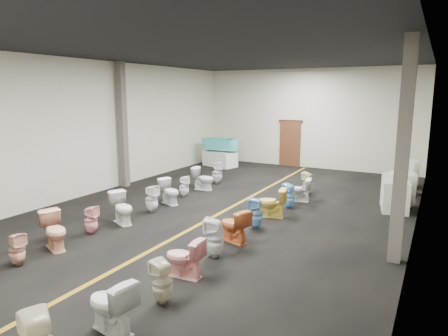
{
  "coord_description": "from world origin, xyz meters",
  "views": [
    {
      "loc": [
        5.35,
        -9.96,
        3.4
      ],
      "look_at": [
        -0.58,
        1.0,
        1.06
      ],
      "focal_mm": 32.0,
      "sensor_mm": 36.0,
      "label": 1
    }
  ],
  "objects": [
    {
      "name": "toilet_left_9",
      "position": [
        -1.95,
        2.98,
        0.43
      ],
      "size": [
        0.52,
        0.52,
        0.86
      ],
      "primitive_type": "imported",
      "rotation": [
        0.0,
        0.0,
        2.0
      ],
      "color": "white",
      "rests_on": "floor"
    },
    {
      "name": "appliance_crate_a",
      "position": [
        4.4,
        2.19,
        0.45
      ],
      "size": [
        0.82,
        0.82,
        0.9
      ],
      "primitive_type": "cube",
      "rotation": [
        0.0,
        0.0,
        0.18
      ],
      "color": "beige",
      "rests_on": "floor"
    },
    {
      "name": "display_table",
      "position": [
        -3.65,
        6.26,
        0.35
      ],
      "size": [
        1.75,
        1.21,
        0.71
      ],
      "primitive_type": "cube",
      "rotation": [
        0.0,
        0.0,
        -0.28
      ],
      "color": "white",
      "rests_on": "floor"
    },
    {
      "name": "toilet_left_4",
      "position": [
        -1.84,
        -2.31,
        0.42
      ],
      "size": [
        0.94,
        0.76,
        0.84
      ],
      "primitive_type": "imported",
      "rotation": [
        0.0,
        0.0,
        1.15
      ],
      "color": "white",
      "rests_on": "floor"
    },
    {
      "name": "wall_left",
      "position": [
        -5.0,
        0.0,
        2.25
      ],
      "size": [
        0.0,
        16.0,
        16.0
      ],
      "primitive_type": "plane",
      "rotation": [
        1.57,
        0.0,
        1.57
      ],
      "color": "beige",
      "rests_on": "ground"
    },
    {
      "name": "column_left",
      "position": [
        -4.75,
        1.0,
        2.25
      ],
      "size": [
        0.25,
        0.25,
        4.5
      ],
      "primitive_type": "cube",
      "color": "#59544C",
      "rests_on": "floor"
    },
    {
      "name": "toilet_right_4",
      "position": [
        1.4,
        -3.1,
        0.43
      ],
      "size": [
        0.48,
        0.47,
        0.85
      ],
      "primitive_type": "imported",
      "rotation": [
        0.0,
        0.0,
        -1.32
      ],
      "color": "silver",
      "rests_on": "floor"
    },
    {
      "name": "appliance_crate_d",
      "position": [
        4.4,
        5.9,
        0.49
      ],
      "size": [
        0.84,
        0.84,
        0.98
      ],
      "primitive_type": "cube",
      "rotation": [
        0.0,
        0.0,
        -0.25
      ],
      "color": "silver",
      "rests_on": "floor"
    },
    {
      "name": "toilet_right_5",
      "position": [
        1.37,
        -2.11,
        0.4
      ],
      "size": [
        0.89,
        0.7,
        0.8
      ],
      "primitive_type": "imported",
      "rotation": [
        0.0,
        0.0,
        -1.95
      ],
      "color": "#CC6733",
      "rests_on": "floor"
    },
    {
      "name": "toilet_right_3",
      "position": [
        1.37,
        -4.16,
        0.39
      ],
      "size": [
        0.78,
        0.47,
        0.77
      ],
      "primitive_type": "imported",
      "rotation": [
        0.0,
        0.0,
        -1.51
      ],
      "color": "#F9A5A6",
      "rests_on": "floor"
    },
    {
      "name": "toilet_left_3",
      "position": [
        -1.96,
        -3.3,
        0.35
      ],
      "size": [
        0.38,
        0.38,
        0.7
      ],
      "primitive_type": "imported",
      "rotation": [
        0.0,
        0.0,
        1.78
      ],
      "color": "#F7A3A6",
      "rests_on": "floor"
    },
    {
      "name": "toilet_right_1",
      "position": [
        1.42,
        -6.12,
        0.42
      ],
      "size": [
        0.88,
        0.59,
        0.83
      ],
      "primitive_type": "imported",
      "rotation": [
        0.0,
        0.0,
        -1.73
      ],
      "color": "silver",
      "rests_on": "floor"
    },
    {
      "name": "bathtub",
      "position": [
        -3.65,
        6.26,
        1.07
      ],
      "size": [
        1.86,
        0.69,
        0.55
      ],
      "rotation": [
        0.0,
        0.0,
        0.02
      ],
      "color": "#40B8B6",
      "rests_on": "display_table"
    },
    {
      "name": "toilet_right_10",
      "position": [
        1.54,
        3.07,
        0.38
      ],
      "size": [
        0.41,
        0.4,
        0.76
      ],
      "primitive_type": "imported",
      "rotation": [
        0.0,
        0.0,
        -1.76
      ],
      "color": "beige",
      "rests_on": "floor"
    },
    {
      "name": "toilet_right_7",
      "position": [
        1.42,
        0.06,
        0.42
      ],
      "size": [
        0.9,
        0.63,
        0.84
      ],
      "primitive_type": "imported",
      "rotation": [
        0.0,
        0.0,
        -1.36
      ],
      "color": "#EBCD56",
      "rests_on": "floor"
    },
    {
      "name": "aisle_stripe",
      "position": [
        0.0,
        0.0,
        0.0
      ],
      "size": [
        0.12,
        15.6,
        0.01
      ],
      "primitive_type": "cube",
      "color": "#8A6514",
      "rests_on": "floor"
    },
    {
      "name": "toilet_left_5",
      "position": [
        -1.79,
        -1.16,
        0.4
      ],
      "size": [
        0.37,
        0.37,
        0.8
      ],
      "primitive_type": "imported",
      "rotation": [
        0.0,
        0.0,
        1.58
      ],
      "color": "white",
      "rests_on": "floor"
    },
    {
      "name": "appliance_crate_b",
      "position": [
        4.4,
        2.99,
        0.5
      ],
      "size": [
        0.96,
        0.96,
        1.0
      ],
      "primitive_type": "cube",
      "rotation": [
        0.0,
        0.0,
        -0.42
      ],
      "color": "silver",
      "rests_on": "floor"
    },
    {
      "name": "toilet_right_6",
      "position": [
        1.43,
        -1.01,
        0.4
      ],
      "size": [
        0.45,
        0.44,
        0.8
      ],
      "primitive_type": "imported",
      "rotation": [
        0.0,
        0.0,
        -1.32
      ],
      "color": "#71A1CF",
      "rests_on": "floor"
    },
    {
      "name": "ceiling",
      "position": [
        0.0,
        0.0,
        4.5
      ],
      "size": [
        16.0,
        16.0,
        0.0
      ],
      "primitive_type": "plane",
      "rotation": [
        3.14,
        0.0,
        0.0
      ],
      "color": "black",
      "rests_on": "ground"
    },
    {
      "name": "wall_right",
      "position": [
        5.0,
        0.0,
        2.25
      ],
      "size": [
        0.0,
        16.0,
        16.0
      ],
      "primitive_type": "plane",
      "rotation": [
        1.57,
        0.0,
        -1.57
      ],
      "color": "beige",
      "rests_on": "ground"
    },
    {
      "name": "toilet_right_8",
      "position": [
        1.56,
        1.14,
        0.37
      ],
      "size": [
        0.44,
        0.43,
        0.75
      ],
      "primitive_type": "imported",
      "rotation": [
        0.0,
        0.0,
        -1.92
      ],
      "color": "#73B5E5",
      "rests_on": "floor"
    },
    {
      "name": "back_door",
      "position": [
        -0.8,
        7.94,
        1.05
      ],
      "size": [
        1.0,
        0.1,
        2.1
      ],
      "primitive_type": "cube",
      "color": "#562D19",
      "rests_on": "floor"
    },
    {
      "name": "wall_back",
      "position": [
        0.0,
        8.0,
        2.25
      ],
      "size": [
        10.0,
        0.0,
        10.0
      ],
      "primitive_type": "plane",
      "rotation": [
        1.57,
        0.0,
        0.0
      ],
      "color": "beige",
      "rests_on": "ground"
    },
    {
      "name": "toilet_right_2",
      "position": [
        1.58,
        -5.12,
        0.37
      ],
      "size": [
        0.42,
        0.42,
        0.74
      ],
      "primitive_type": "imported",
      "rotation": [
        0.0,
        0.0,
        -1.86
      ],
      "color": "beige",
      "rests_on": "floor"
    },
    {
      "name": "toilet_left_8",
      "position": [
        -1.91,
        1.91,
        0.4
      ],
      "size": [
        0.82,
        0.5,
        0.81
      ],
      "primitive_type": "imported",
      "rotation": [
        0.0,
        0.0,
        1.64
      ],
      "color": "white",
      "rests_on": "floor"
    },
    {
      "name": "appliance_crate_c",
      "position": [
        4.4,
        4.59,
        0.38
      ],
      "size": [
        0.86,
        0.86,
        0.77
      ],
      "primitive_type": "cube",
      "rotation": [
        0.0,
        0.0,
        0.34
      ],
      "color": "silver",
      "rests_on": "floor"
    },
    {
      "name": "floor",
      "position": [
        0.0,
        0.0,
        0.0
      ],
      "size": [
        16.0,
        16.0,
        0.0
      ],
      "primitive_type": "plane",
      "color": "black",
      "rests_on": "ground"
    },
    {
      "name": "toilet_right_9",
      "position": [
        1.59,
        2.03,
        0.38
      ],
      "size": [
        0.8,
        0.54,
        0.76
      ],
      "primitive_type": "imported",
      "rotation": [
        0.0,
        0.0,
        -1.4
      ],
      "color": "white",
      "rests_on": "floor"
    },
    {
      "name": "toilet_left_1",
      "position": [
        -1.84,
        -5.33,
        0.34
      ],
      "size": [
        0.34,
        0.33,
        0.69
      ],
      "primitive_type": "imported",
      "rotation": [
        0.0,
        0.0,
        1.49
      ],
      "color": "#E7AA8F",
      "rests_on": "floor"
    },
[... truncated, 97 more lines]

